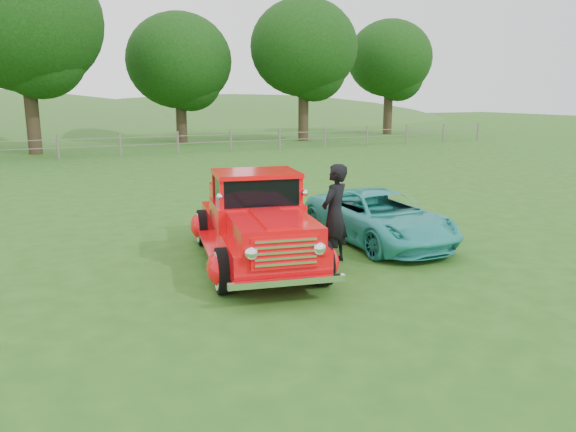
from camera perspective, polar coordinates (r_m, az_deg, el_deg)
name	(u,v)px	position (r m, az deg, el deg)	size (l,w,h in m)	color
ground	(317,284)	(9.66, 3.00, -6.88)	(140.00, 140.00, 0.00)	#265215
distant_hills	(34,165)	(67.97, -24.42, 4.70)	(116.00, 60.00, 18.00)	#2F5C22
fence_line	(120,145)	(30.48, -16.66, 6.97)	(48.00, 0.12, 1.20)	#676157
tree_near_west	(23,21)	(33.27, -25.30, 17.45)	(8.00, 8.00, 10.42)	#2F2117
tree_near_east	(179,61)	(38.26, -11.01, 15.21)	(6.80, 6.80, 8.33)	#2F2117
tree_mid_east	(304,48)	(39.20, 1.61, 16.71)	(7.20, 7.20, 9.44)	#2F2117
tree_far_east	(390,59)	(46.32, 10.30, 15.45)	(6.60, 6.60, 8.86)	#2F2117
red_pickup	(256,222)	(10.61, -3.29, -0.65)	(2.87, 5.21, 1.78)	black
teal_sedan	(379,217)	(12.31, 9.25, -0.10)	(1.86, 4.03, 1.12)	teal
man	(335,214)	(10.61, 4.76, 0.20)	(0.70, 0.46, 1.91)	black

